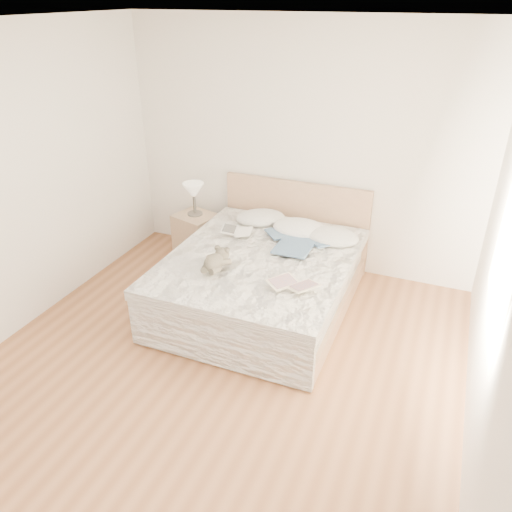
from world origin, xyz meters
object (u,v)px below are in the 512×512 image
object	(u,v)px
bed	(264,278)
photo_book	(237,231)
teddy_bear	(214,268)
childrens_book	(293,285)
nightstand	(197,237)
table_lamp	(194,192)

from	to	relation	value
bed	photo_book	bearing A→B (deg)	146.46
bed	photo_book	world-z (taller)	bed
photo_book	teddy_bear	distance (m)	0.85
bed	childrens_book	bearing A→B (deg)	-47.59
nightstand	photo_book	xyz separation A→B (m)	(0.69, -0.36, 0.35)
nightstand	teddy_bear	distance (m)	1.50
table_lamp	childrens_book	distance (m)	2.00
childrens_book	teddy_bear	xyz separation A→B (m)	(-0.75, -0.03, 0.02)
photo_book	childrens_book	xyz separation A→B (m)	(0.90, -0.80, 0.00)
nightstand	photo_book	world-z (taller)	photo_book
childrens_book	table_lamp	bearing A→B (deg)	179.27
bed	table_lamp	xyz separation A→B (m)	(-1.12, 0.65, 0.53)
bed	childrens_book	distance (m)	0.78
table_lamp	childrens_book	bearing A→B (deg)	-36.23
nightstand	table_lamp	size ratio (longest dim) A/B	1.46
nightstand	teddy_bear	world-z (taller)	teddy_bear
bed	photo_book	xyz separation A→B (m)	(-0.42, 0.28, 0.32)
bed	teddy_bear	size ratio (longest dim) A/B	6.86
photo_book	bed	bearing A→B (deg)	-49.19
teddy_bear	table_lamp	bearing A→B (deg)	123.60
nightstand	childrens_book	size ratio (longest dim) A/B	1.46
bed	childrens_book	size ratio (longest dim) A/B	5.57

